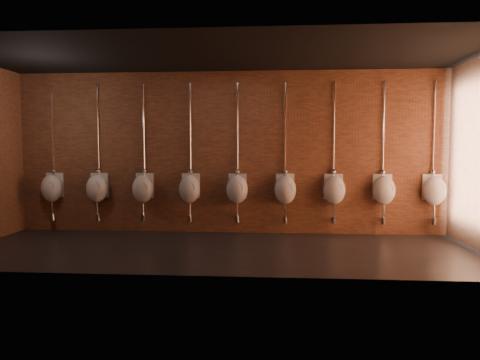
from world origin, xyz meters
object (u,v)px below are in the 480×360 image
object	(u,v)px
urinal_3	(190,188)
urinal_8	(434,190)
urinal_2	(143,188)
urinal_4	(237,189)
urinal_6	(334,189)
urinal_7	(384,190)
urinal_5	(285,189)
urinal_0	(52,187)
urinal_1	(97,188)

from	to	relation	value
urinal_3	urinal_8	world-z (taller)	same
urinal_2	urinal_4	distance (m)	1.88
urinal_3	urinal_4	bearing A→B (deg)	0.00
urinal_2	urinal_6	world-z (taller)	same
urinal_6	urinal_7	size ratio (longest dim) A/B	1.00
urinal_3	urinal_7	bearing A→B (deg)	0.00
urinal_5	urinal_8	world-z (taller)	same
urinal_3	urinal_6	distance (m)	2.82
urinal_3	urinal_6	xyz separation A→B (m)	(2.82, 0.00, 0.00)
urinal_6	urinal_8	bearing A→B (deg)	0.00
urinal_5	urinal_7	xyz separation A→B (m)	(1.88, 0.00, 0.00)
urinal_4	urinal_6	world-z (taller)	same
urinal_4	urinal_8	distance (m)	3.76
urinal_2	urinal_4	xyz separation A→B (m)	(1.88, 0.00, 0.00)
urinal_6	urinal_4	bearing A→B (deg)	180.00
urinal_4	urinal_6	size ratio (longest dim) A/B	1.00
urinal_0	urinal_2	bearing A→B (deg)	0.00
urinal_7	urinal_8	xyz separation A→B (m)	(0.94, 0.00, 0.00)
urinal_1	urinal_4	size ratio (longest dim) A/B	1.00
urinal_8	urinal_1	bearing A→B (deg)	180.00
urinal_8	urinal_6	bearing A→B (deg)	180.00
urinal_0	urinal_5	size ratio (longest dim) A/B	1.00
urinal_4	urinal_5	bearing A→B (deg)	0.00
urinal_5	urinal_8	xyz separation A→B (m)	(2.82, 0.00, 0.00)
urinal_7	urinal_3	bearing A→B (deg)	180.00
urinal_4	urinal_2	bearing A→B (deg)	180.00
urinal_1	urinal_8	world-z (taller)	same
urinal_5	urinal_6	size ratio (longest dim) A/B	1.00
urinal_4	urinal_6	distance (m)	1.88
urinal_1	urinal_7	distance (m)	5.64
urinal_3	urinal_8	bearing A→B (deg)	0.00
urinal_0	urinal_2	world-z (taller)	same
urinal_3	urinal_5	size ratio (longest dim) A/B	1.00
urinal_3	urinal_1	bearing A→B (deg)	180.00
urinal_1	urinal_8	xyz separation A→B (m)	(6.58, 0.00, 0.00)
urinal_4	urinal_5	size ratio (longest dim) A/B	1.00
urinal_4	urinal_5	world-z (taller)	same
urinal_6	urinal_7	bearing A→B (deg)	0.00
urinal_1	urinal_3	distance (m)	1.88
urinal_1	urinal_6	bearing A→B (deg)	0.00
urinal_2	urinal_3	distance (m)	0.94
urinal_0	urinal_1	world-z (taller)	same
urinal_5	urinal_6	distance (m)	0.94
urinal_5	urinal_0	bearing A→B (deg)	180.00
urinal_0	urinal_6	bearing A→B (deg)	0.00
urinal_5	urinal_6	world-z (taller)	same
urinal_3	urinal_5	world-z (taller)	same
urinal_0	urinal_4	xyz separation A→B (m)	(3.76, 0.00, 0.00)
urinal_2	urinal_5	distance (m)	2.82
urinal_0	urinal_1	bearing A→B (deg)	0.00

